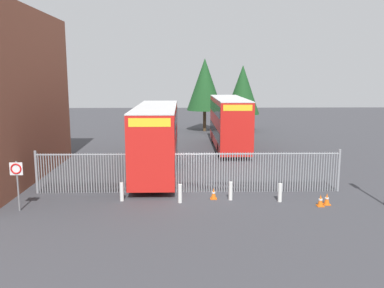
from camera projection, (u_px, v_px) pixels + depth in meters
ground_plane at (191, 161)px, 30.17m from camera, size 100.00×100.00×0.00m
palisade_fence at (189, 171)px, 22.08m from camera, size 16.63×0.14×2.35m
double_decker_bus_near_gate at (157, 137)px, 25.92m from camera, size 2.54×10.81×4.42m
double_decker_bus_behind_fence_left at (229, 121)px, 34.97m from camera, size 2.54×10.81×4.42m
bollard_near_left at (122, 192)px, 20.66m from camera, size 0.20×0.20×0.95m
bollard_center_front at (180, 194)px, 20.36m from camera, size 0.20×0.20×0.95m
bollard_near_right at (231, 191)px, 20.82m from camera, size 0.20×0.20×0.95m
bollard_far_right at (280, 193)px, 20.53m from camera, size 0.20×0.20×0.95m
traffic_cone_by_gate at (327, 199)px, 20.07m from camera, size 0.34×0.34×0.59m
traffic_cone_mid_forecourt at (320, 201)px, 19.83m from camera, size 0.34×0.34×0.59m
traffic_cone_near_kerb at (214, 194)px, 21.00m from camera, size 0.34×0.34×0.59m
speed_limit_sign_post at (17, 174)px, 18.89m from camera, size 0.60×0.14×2.40m
tree_tall_back at (205, 84)px, 45.59m from camera, size 4.05×4.05×8.20m
tree_short_side at (243, 90)px, 45.80m from camera, size 3.84×3.84×7.45m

